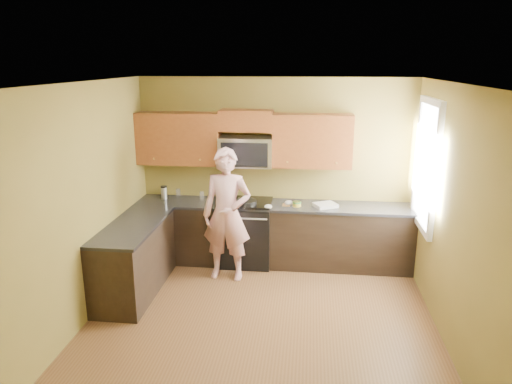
# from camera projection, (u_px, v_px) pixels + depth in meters

# --- Properties ---
(floor) EXTENTS (4.00, 4.00, 0.00)m
(floor) POSITION_uv_depth(u_px,v_px,m) (260.00, 322.00, 5.49)
(floor) COLOR brown
(floor) RESTS_ON ground
(ceiling) EXTENTS (4.00, 4.00, 0.00)m
(ceiling) POSITION_uv_depth(u_px,v_px,m) (261.00, 83.00, 4.76)
(ceiling) COLOR white
(ceiling) RESTS_ON ground
(wall_back) EXTENTS (4.00, 0.00, 4.00)m
(wall_back) POSITION_uv_depth(u_px,v_px,m) (275.00, 170.00, 7.04)
(wall_back) COLOR brown
(wall_back) RESTS_ON ground
(wall_front) EXTENTS (4.00, 0.00, 4.00)m
(wall_front) POSITION_uv_depth(u_px,v_px,m) (230.00, 301.00, 3.21)
(wall_front) COLOR brown
(wall_front) RESTS_ON ground
(wall_left) EXTENTS (0.00, 4.00, 4.00)m
(wall_left) POSITION_uv_depth(u_px,v_px,m) (84.00, 205.00, 5.34)
(wall_left) COLOR brown
(wall_left) RESTS_ON ground
(wall_right) EXTENTS (0.00, 4.00, 4.00)m
(wall_right) POSITION_uv_depth(u_px,v_px,m) (453.00, 218.00, 4.90)
(wall_right) COLOR brown
(wall_right) RESTS_ON ground
(cabinet_back_run) EXTENTS (4.00, 0.60, 0.88)m
(cabinet_back_run) POSITION_uv_depth(u_px,v_px,m) (273.00, 235.00, 7.00)
(cabinet_back_run) COLOR black
(cabinet_back_run) RESTS_ON floor
(cabinet_left_run) EXTENTS (0.60, 1.60, 0.88)m
(cabinet_left_run) POSITION_uv_depth(u_px,v_px,m) (135.00, 259.00, 6.13)
(cabinet_left_run) COLOR black
(cabinet_left_run) RESTS_ON floor
(countertop_back) EXTENTS (4.00, 0.62, 0.04)m
(countertop_back) POSITION_uv_depth(u_px,v_px,m) (273.00, 205.00, 6.86)
(countertop_back) COLOR black
(countertop_back) RESTS_ON cabinet_back_run
(countertop_left) EXTENTS (0.62, 1.60, 0.04)m
(countertop_left) POSITION_uv_depth(u_px,v_px,m) (133.00, 226.00, 6.01)
(countertop_left) COLOR black
(countertop_left) RESTS_ON cabinet_left_run
(stove) EXTENTS (0.76, 0.65, 0.95)m
(stove) POSITION_uv_depth(u_px,v_px,m) (245.00, 232.00, 7.01)
(stove) COLOR black
(stove) RESTS_ON floor
(microwave) EXTENTS (0.76, 0.40, 0.42)m
(microwave) POSITION_uv_depth(u_px,v_px,m) (246.00, 166.00, 6.87)
(microwave) COLOR silver
(microwave) RESTS_ON wall_back
(upper_cab_left) EXTENTS (1.22, 0.33, 0.75)m
(upper_cab_left) POSITION_uv_depth(u_px,v_px,m) (180.00, 164.00, 7.01)
(upper_cab_left) COLOR brown
(upper_cab_left) RESTS_ON wall_back
(upper_cab_right) EXTENTS (1.12, 0.33, 0.75)m
(upper_cab_right) POSITION_uv_depth(u_px,v_px,m) (312.00, 167.00, 6.80)
(upper_cab_right) COLOR brown
(upper_cab_right) RESTS_ON wall_back
(upper_cab_over_mw) EXTENTS (0.76, 0.33, 0.30)m
(upper_cab_over_mw) POSITION_uv_depth(u_px,v_px,m) (246.00, 120.00, 6.72)
(upper_cab_over_mw) COLOR brown
(upper_cab_over_mw) RESTS_ON wall_back
(window) EXTENTS (0.06, 1.06, 1.66)m
(window) POSITION_uv_depth(u_px,v_px,m) (427.00, 165.00, 5.98)
(window) COLOR white
(window) RESTS_ON wall_right
(woman) EXTENTS (0.69, 0.48, 1.82)m
(woman) POSITION_uv_depth(u_px,v_px,m) (227.00, 215.00, 6.41)
(woman) COLOR #CF6770
(woman) RESTS_ON floor
(frying_pan) EXTENTS (0.31, 0.52, 0.07)m
(frying_pan) POSITION_uv_depth(u_px,v_px,m) (246.00, 205.00, 6.72)
(frying_pan) COLOR black
(frying_pan) RESTS_ON stove
(butter_tub) EXTENTS (0.15, 0.15, 0.09)m
(butter_tub) POSITION_uv_depth(u_px,v_px,m) (297.00, 206.00, 6.74)
(butter_tub) COLOR gold
(butter_tub) RESTS_ON countertop_back
(toast_slice) EXTENTS (0.12, 0.12, 0.01)m
(toast_slice) POSITION_uv_depth(u_px,v_px,m) (286.00, 205.00, 6.78)
(toast_slice) COLOR #B27F47
(toast_slice) RESTS_ON countertop_back
(napkin_a) EXTENTS (0.13, 0.13, 0.06)m
(napkin_a) POSITION_uv_depth(u_px,v_px,m) (268.00, 207.00, 6.62)
(napkin_a) COLOR silver
(napkin_a) RESTS_ON countertop_back
(napkin_b) EXTENTS (0.15, 0.16, 0.07)m
(napkin_b) POSITION_uv_depth(u_px,v_px,m) (289.00, 203.00, 6.79)
(napkin_b) COLOR silver
(napkin_b) RESTS_ON countertop_back
(dish_towel) EXTENTS (0.38, 0.35, 0.05)m
(dish_towel) POSITION_uv_depth(u_px,v_px,m) (325.00, 205.00, 6.71)
(dish_towel) COLOR silver
(dish_towel) RESTS_ON countertop_back
(travel_mug) EXTENTS (0.10, 0.10, 0.20)m
(travel_mug) POSITION_uv_depth(u_px,v_px,m) (164.00, 199.00, 7.11)
(travel_mug) COLOR silver
(travel_mug) RESTS_ON countertop_back
(glass_a) EXTENTS (0.09, 0.09, 0.12)m
(glass_a) POSITION_uv_depth(u_px,v_px,m) (202.00, 196.00, 7.06)
(glass_a) COLOR silver
(glass_a) RESTS_ON countertop_back
(glass_b) EXTENTS (0.09, 0.09, 0.12)m
(glass_b) POSITION_uv_depth(u_px,v_px,m) (178.00, 193.00, 7.22)
(glass_b) COLOR silver
(glass_b) RESTS_ON countertop_back
(glass_c) EXTENTS (0.08, 0.08, 0.12)m
(glass_c) POSITION_uv_depth(u_px,v_px,m) (226.00, 197.00, 6.96)
(glass_c) COLOR silver
(glass_c) RESTS_ON countertop_back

